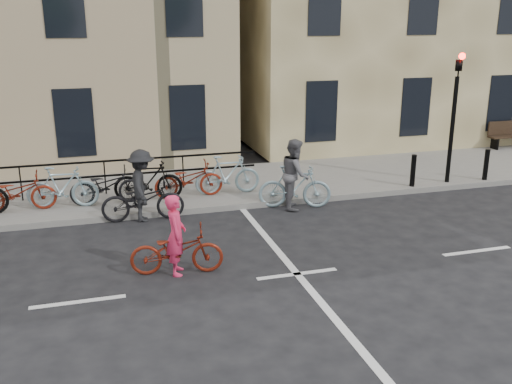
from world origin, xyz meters
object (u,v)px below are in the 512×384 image
object	(u,v)px
cyclist_grey	(295,180)
traffic_light	(455,102)
cyclist_pink	(176,247)
bench	(508,133)
cyclist_dark	(142,193)

from	to	relation	value
cyclist_grey	traffic_light	bearing A→B (deg)	-66.82
cyclist_pink	bench	bearing A→B (deg)	-52.64
cyclist_dark	cyclist_pink	bearing A→B (deg)	-170.63
cyclist_dark	cyclist_grey	bearing A→B (deg)	-87.87
bench	cyclist_grey	bearing A→B (deg)	-157.88
bench	cyclist_dark	bearing A→B (deg)	-164.15
traffic_light	cyclist_grey	world-z (taller)	traffic_light
cyclist_pink	cyclist_dark	size ratio (longest dim) A/B	0.92
bench	cyclist_grey	xyz separation A→B (m)	(-9.68, -3.93, 0.05)
cyclist_pink	cyclist_grey	world-z (taller)	cyclist_grey
cyclist_grey	cyclist_dark	xyz separation A→B (m)	(-3.82, 0.10, -0.04)
traffic_light	cyclist_dark	size ratio (longest dim) A/B	1.96
cyclist_pink	cyclist_grey	bearing A→B (deg)	-39.21
traffic_light	cyclist_grey	size ratio (longest dim) A/B	2.02
bench	cyclist_pink	xyz separation A→B (m)	(-13.18, -7.03, -0.13)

